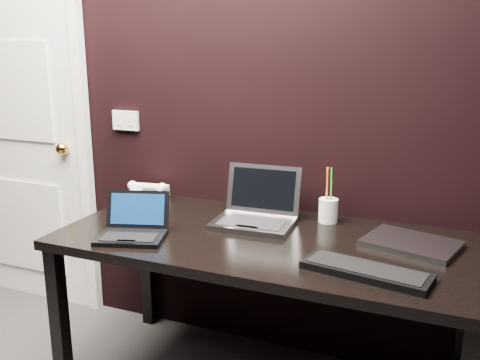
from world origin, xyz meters
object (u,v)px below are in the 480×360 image
at_px(pen_cup, 328,209).
at_px(door, 18,127).
at_px(silver_laptop, 256,214).
at_px(closed_laptop, 411,244).
at_px(desk_phone, 148,193).
at_px(desk, 264,255).
at_px(mobile_phone, 124,207).
at_px(netbook, 133,229).
at_px(ext_keyboard, 366,271).

bearing_deg(pen_cup, door, 177.31).
relative_size(silver_laptop, closed_laptop, 0.91).
bearing_deg(desk_phone, desk, -20.61).
bearing_deg(closed_laptop, door, 173.51).
distance_m(closed_laptop, mobile_phone, 1.28).
bearing_deg(closed_laptop, netbook, -162.76).
distance_m(ext_keyboard, mobile_phone, 1.18).
bearing_deg(closed_laptop, ext_keyboard, -109.75).
relative_size(netbook, closed_laptop, 0.82).
height_order(closed_laptop, pen_cup, pen_cup).
bearing_deg(desk, desk_phone, 159.39).
height_order(closed_laptop, mobile_phone, mobile_phone).
bearing_deg(netbook, silver_laptop, 41.27).
relative_size(silver_laptop, ext_keyboard, 0.78).
bearing_deg(silver_laptop, desk_phone, 168.66).
bearing_deg(pen_cup, desk_phone, -179.12).
distance_m(door, silver_laptop, 1.59).
height_order(mobile_phone, pen_cup, pen_cup).
relative_size(desk, ext_keyboard, 3.71).
relative_size(door, desk_phone, 9.93).
relative_size(closed_laptop, pen_cup, 1.58).
xyz_separation_m(door, netbook, (1.15, -0.58, -0.27)).
distance_m(door, netbook, 1.32).
bearing_deg(pen_cup, ext_keyboard, -62.97).
bearing_deg(ext_keyboard, silver_laptop, 146.78).
height_order(desk, closed_laptop, closed_laptop).
relative_size(ext_keyboard, pen_cup, 1.83).
xyz_separation_m(desk, silver_laptop, (-0.10, 0.15, 0.12)).
bearing_deg(closed_laptop, mobile_phone, -176.10).
bearing_deg(desk, netbook, -157.39).
distance_m(door, desk_phone, 0.96).
bearing_deg(door, netbook, -26.93).
distance_m(netbook, pen_cup, 0.85).
relative_size(door, ext_keyboard, 4.67).
xyz_separation_m(desk, pen_cup, (0.19, 0.29, 0.14)).
bearing_deg(desk, silver_laptop, 122.90).
relative_size(desk, pen_cup, 6.80).
height_order(silver_laptop, ext_keyboard, silver_laptop).
bearing_deg(door, mobile_phone, -19.86).
xyz_separation_m(desk, mobile_phone, (-0.71, 0.04, 0.11)).
bearing_deg(door, closed_laptop, -6.49).
distance_m(door, pen_cup, 1.86).
relative_size(door, netbook, 6.59).
relative_size(silver_laptop, pen_cup, 1.44).
height_order(netbook, closed_laptop, netbook).
distance_m(ext_keyboard, closed_laptop, 0.35).
distance_m(silver_laptop, closed_laptop, 0.66).
xyz_separation_m(desk, desk_phone, (-0.73, 0.27, 0.12)).
distance_m(silver_laptop, ext_keyboard, 0.65).
distance_m(netbook, desk_phone, 0.53).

